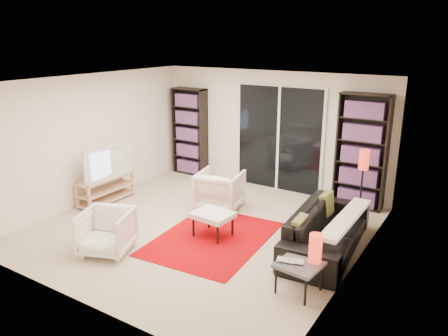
{
  "coord_description": "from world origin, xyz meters",
  "views": [
    {
      "loc": [
        3.86,
        -5.42,
        3.06
      ],
      "look_at": [
        0.25,
        0.3,
        1.0
      ],
      "focal_mm": 35.0,
      "sensor_mm": 36.0,
      "label": 1
    }
  ],
  "objects_px": {
    "bookshelf_left": "(190,132)",
    "ottoman": "(213,216)",
    "armchair_front": "(107,232)",
    "bookshelf_right": "(361,152)",
    "floor_lamp": "(363,168)",
    "armchair_back": "(220,190)",
    "tv_stand": "(106,189)",
    "sofa": "(327,230)",
    "side_table": "(299,266)"
  },
  "relations": [
    {
      "from": "bookshelf_left",
      "to": "ottoman",
      "type": "distance_m",
      "value": 3.44
    },
    {
      "from": "armchair_front",
      "to": "bookshelf_right",
      "type": "bearing_deg",
      "value": 34.56
    },
    {
      "from": "bookshelf_left",
      "to": "floor_lamp",
      "type": "distance_m",
      "value": 4.1
    },
    {
      "from": "armchair_back",
      "to": "armchair_front",
      "type": "height_order",
      "value": "armchair_back"
    },
    {
      "from": "armchair_back",
      "to": "tv_stand",
      "type": "bearing_deg",
      "value": 11.51
    },
    {
      "from": "bookshelf_left",
      "to": "ottoman",
      "type": "relative_size",
      "value": 3.09
    },
    {
      "from": "tv_stand",
      "to": "sofa",
      "type": "height_order",
      "value": "sofa"
    },
    {
      "from": "bookshelf_left",
      "to": "armchair_front",
      "type": "bearing_deg",
      "value": -71.36
    },
    {
      "from": "bookshelf_left",
      "to": "bookshelf_right",
      "type": "relative_size",
      "value": 0.93
    },
    {
      "from": "bookshelf_right",
      "to": "ottoman",
      "type": "height_order",
      "value": "bookshelf_right"
    },
    {
      "from": "tv_stand",
      "to": "side_table",
      "type": "xyz_separation_m",
      "value": [
        4.33,
        -0.91,
        0.09
      ]
    },
    {
      "from": "bookshelf_left",
      "to": "floor_lamp",
      "type": "bearing_deg",
      "value": -8.44
    },
    {
      "from": "armchair_front",
      "to": "ottoman",
      "type": "bearing_deg",
      "value": 30.39
    },
    {
      "from": "tv_stand",
      "to": "bookshelf_left",
      "type": "bearing_deg",
      "value": 83.29
    },
    {
      "from": "bookshelf_left",
      "to": "bookshelf_right",
      "type": "xyz_separation_m",
      "value": [
        3.85,
        -0.0,
        0.07
      ]
    },
    {
      "from": "bookshelf_left",
      "to": "bookshelf_right",
      "type": "distance_m",
      "value": 3.85
    },
    {
      "from": "bookshelf_left",
      "to": "ottoman",
      "type": "height_order",
      "value": "bookshelf_left"
    },
    {
      "from": "bookshelf_right",
      "to": "armchair_back",
      "type": "relative_size",
      "value": 2.67
    },
    {
      "from": "side_table",
      "to": "floor_lamp",
      "type": "xyz_separation_m",
      "value": [
        0.0,
        2.64,
        0.58
      ]
    },
    {
      "from": "sofa",
      "to": "side_table",
      "type": "height_order",
      "value": "sofa"
    },
    {
      "from": "armchair_back",
      "to": "ottoman",
      "type": "height_order",
      "value": "armchair_back"
    },
    {
      "from": "armchair_front",
      "to": "ottoman",
      "type": "distance_m",
      "value": 1.63
    },
    {
      "from": "bookshelf_left",
      "to": "side_table",
      "type": "xyz_separation_m",
      "value": [
        4.05,
        -3.24,
        -0.62
      ]
    },
    {
      "from": "bookshelf_right",
      "to": "side_table",
      "type": "distance_m",
      "value": 3.32
    },
    {
      "from": "bookshelf_left",
      "to": "sofa",
      "type": "relative_size",
      "value": 0.9
    },
    {
      "from": "armchair_back",
      "to": "armchair_front",
      "type": "relative_size",
      "value": 1.1
    },
    {
      "from": "tv_stand",
      "to": "sofa",
      "type": "distance_m",
      "value": 4.24
    },
    {
      "from": "bookshelf_right",
      "to": "armchair_front",
      "type": "xyz_separation_m",
      "value": [
        -2.58,
        -3.76,
        -0.73
      ]
    },
    {
      "from": "tv_stand",
      "to": "armchair_front",
      "type": "distance_m",
      "value": 2.11
    },
    {
      "from": "sofa",
      "to": "armchair_front",
      "type": "xyz_separation_m",
      "value": [
        -2.69,
        -1.79,
        0.01
      ]
    },
    {
      "from": "bookshelf_right",
      "to": "sofa",
      "type": "relative_size",
      "value": 0.97
    },
    {
      "from": "side_table",
      "to": "armchair_back",
      "type": "bearing_deg",
      "value": 142.41
    },
    {
      "from": "sofa",
      "to": "floor_lamp",
      "type": "bearing_deg",
      "value": -8.96
    },
    {
      "from": "bookshelf_left",
      "to": "floor_lamp",
      "type": "height_order",
      "value": "bookshelf_left"
    },
    {
      "from": "side_table",
      "to": "floor_lamp",
      "type": "bearing_deg",
      "value": 89.95
    },
    {
      "from": "armchair_back",
      "to": "side_table",
      "type": "relative_size",
      "value": 1.4
    },
    {
      "from": "bookshelf_right",
      "to": "armchair_front",
      "type": "bearing_deg",
      "value": -124.46
    },
    {
      "from": "sofa",
      "to": "armchair_back",
      "type": "height_order",
      "value": "armchair_back"
    },
    {
      "from": "tv_stand",
      "to": "armchair_front",
      "type": "height_order",
      "value": "armchair_front"
    },
    {
      "from": "bookshelf_left",
      "to": "tv_stand",
      "type": "xyz_separation_m",
      "value": [
        -0.27,
        -2.33,
        -0.71
      ]
    },
    {
      "from": "tv_stand",
      "to": "ottoman",
      "type": "xyz_separation_m",
      "value": [
        2.56,
        -0.17,
        0.08
      ]
    },
    {
      "from": "sofa",
      "to": "ottoman",
      "type": "xyz_separation_m",
      "value": [
        -1.67,
        -0.52,
        0.03
      ]
    },
    {
      "from": "bookshelf_right",
      "to": "tv_stand",
      "type": "height_order",
      "value": "bookshelf_right"
    },
    {
      "from": "ottoman",
      "to": "floor_lamp",
      "type": "distance_m",
      "value": 2.66
    },
    {
      "from": "ottoman",
      "to": "side_table",
      "type": "relative_size",
      "value": 1.12
    },
    {
      "from": "armchair_front",
      "to": "ottoman",
      "type": "xyz_separation_m",
      "value": [
        1.01,
        1.27,
        0.02
      ]
    },
    {
      "from": "bookshelf_left",
      "to": "ottoman",
      "type": "bearing_deg",
      "value": -47.5
    },
    {
      "from": "ottoman",
      "to": "side_table",
      "type": "height_order",
      "value": "same"
    },
    {
      "from": "side_table",
      "to": "tv_stand",
      "type": "bearing_deg",
      "value": 168.09
    },
    {
      "from": "armchair_back",
      "to": "floor_lamp",
      "type": "xyz_separation_m",
      "value": [
        2.31,
        0.86,
        0.58
      ]
    }
  ]
}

